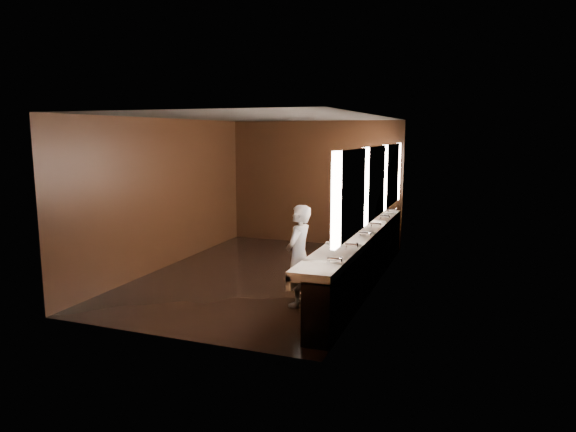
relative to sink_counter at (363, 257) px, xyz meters
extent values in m
plane|color=black|center=(-1.79, 0.00, -0.50)|extent=(6.00, 6.00, 0.00)
cube|color=#2D2D2B|center=(-1.79, 0.00, 2.30)|extent=(4.00, 6.00, 0.02)
cube|color=black|center=(-1.79, 3.00, 0.90)|extent=(4.00, 0.02, 2.80)
cube|color=black|center=(-1.79, -3.00, 0.90)|extent=(4.00, 0.02, 2.80)
cube|color=black|center=(-3.79, 0.00, 0.90)|extent=(0.02, 6.00, 2.80)
cube|color=black|center=(0.21, 0.00, 0.90)|extent=(0.02, 6.00, 2.80)
cube|color=black|center=(0.03, 0.00, -0.09)|extent=(0.36, 5.40, 0.81)
cube|color=white|center=(-0.07, 0.00, 0.35)|extent=(0.55, 5.40, 0.12)
cube|color=white|center=(-0.31, 0.00, 0.27)|extent=(0.06, 5.40, 0.18)
cylinder|color=silver|center=(0.12, -2.20, 0.49)|extent=(0.18, 0.04, 0.04)
cylinder|color=silver|center=(0.12, -1.32, 0.49)|extent=(0.18, 0.04, 0.04)
cylinder|color=silver|center=(0.12, -0.44, 0.49)|extent=(0.18, 0.04, 0.04)
cylinder|color=silver|center=(0.12, 0.44, 0.49)|extent=(0.18, 0.04, 0.04)
cylinder|color=silver|center=(0.12, 1.32, 0.49)|extent=(0.18, 0.04, 0.04)
cylinder|color=silver|center=(0.12, 2.20, 0.49)|extent=(0.18, 0.04, 0.04)
cube|color=#FFE0CC|center=(0.18, -2.40, 1.25)|extent=(0.06, 0.22, 1.15)
cube|color=white|center=(0.19, -1.60, 1.25)|extent=(0.03, 1.32, 1.15)
cube|color=#FFE0CC|center=(0.18, -0.80, 1.25)|extent=(0.06, 0.23, 1.15)
cube|color=white|center=(0.19, 0.00, 1.25)|extent=(0.03, 1.32, 1.15)
cube|color=#FFE0CC|center=(0.18, 0.80, 1.25)|extent=(0.06, 0.23, 1.15)
cube|color=white|center=(0.19, 1.60, 1.25)|extent=(0.03, 1.32, 1.15)
cube|color=#FFE0CC|center=(0.18, 2.40, 1.25)|extent=(0.06, 0.22, 1.15)
imported|color=#91AFD9|center=(-0.68, -1.26, 0.26)|extent=(0.41, 0.58, 1.50)
cylinder|color=black|center=(-0.22, -0.97, -0.19)|extent=(0.51, 0.51, 0.61)
camera|label=1|loc=(1.74, -8.18, 2.04)|focal=32.00mm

